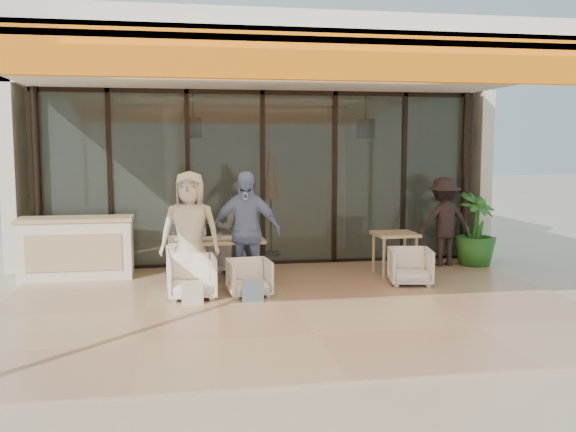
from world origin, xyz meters
The scene contains 21 objects.
ground centered at (0.00, 0.00, 0.00)m, with size 70.00×70.00×0.00m, color #C6B293.
terrace_floor centered at (0.00, 0.00, 0.01)m, with size 8.00×6.00×0.01m, color tan.
terrace_structure centered at (0.00, -0.26, 3.25)m, with size 8.00×6.00×3.40m.
glass_storefront centered at (0.00, 3.00, 1.60)m, with size 8.08×0.10×3.20m.
interior_block centered at (0.01, 5.31, 2.23)m, with size 9.05×3.62×3.52m.
host_counter centered at (-3.20, 2.30, 0.53)m, with size 1.85×0.65×1.04m.
dining_table centered at (-0.95, 1.56, 0.69)m, with size 1.50×0.90×0.93m.
chair_far_left centered at (-1.37, 2.50, 0.30)m, with size 0.58×0.55×0.60m, color white.
chair_far_right centered at (-0.53, 2.50, 0.35)m, with size 0.67×0.63×0.69m, color white.
chair_near_left centered at (-1.37, 0.60, 0.35)m, with size 0.68×0.64×0.70m, color white.
chair_near_right centered at (-0.53, 0.60, 0.31)m, with size 0.60×0.56×0.62m, color white.
diner_navy centered at (-1.37, 2.00, 0.74)m, with size 0.54×0.36×1.49m, color #191E37.
diner_grey centered at (-0.53, 2.00, 0.81)m, with size 0.79×0.61×1.62m, color slate.
diner_cream centered at (-1.37, 1.10, 0.92)m, with size 0.90×0.58×1.83m, color beige.
diner_periwinkle centered at (-0.53, 1.10, 0.91)m, with size 1.07×0.45×1.83m, color #7A95CC.
tote_bag_cream centered at (-1.37, 0.20, 0.17)m, with size 0.30×0.10×0.34m, color silver.
tote_bag_blue centered at (-0.53, 0.20, 0.17)m, with size 0.30×0.10×0.34m, color #99BFD8.
side_table centered at (2.07, 1.67, 0.64)m, with size 0.70×0.70×0.74m.
side_chair centered at (2.07, 0.92, 0.33)m, with size 0.64×0.60×0.66m, color white.
standing_woman centered at (3.24, 2.32, 0.82)m, with size 1.06×0.61×1.64m, color black.
potted_palm centered at (3.82, 2.25, 0.68)m, with size 0.76×0.76×1.36m, color #1E5919.
Camera 1 is at (-1.58, -8.60, 2.23)m, focal length 40.00 mm.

